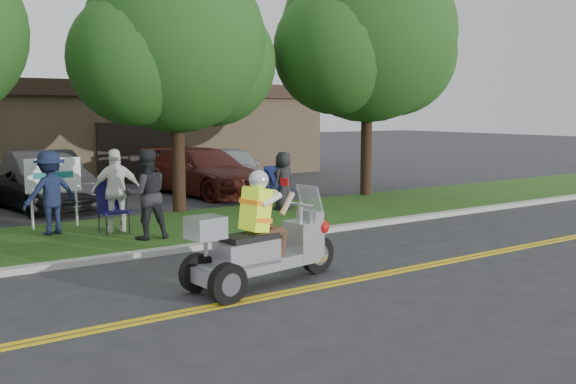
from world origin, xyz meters
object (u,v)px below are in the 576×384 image
trike_scooter (261,246)px  spectator_adult_right (117,191)px  parked_car_right (204,172)px  parked_car_left (45,179)px  spectator_adult_mid (146,194)px  parked_car_mid (46,189)px  parked_car_far_right (230,169)px  lawn_chair_b (277,184)px  lawn_chair_a (111,205)px

trike_scooter → spectator_adult_right: spectator_adult_right is taller
parked_car_right → parked_car_left: bearing=167.4°
parked_car_right → spectator_adult_mid: bearing=-134.0°
parked_car_left → parked_car_right: parked_car_left is taller
trike_scooter → parked_car_mid: bearing=88.7°
trike_scooter → spectator_adult_mid: spectator_adult_mid is taller
parked_car_left → parked_car_mid: parked_car_left is taller
parked_car_mid → parked_car_right: parked_car_right is taller
spectator_adult_mid → trike_scooter: bearing=99.4°
spectator_adult_right → parked_car_mid: spectator_adult_right is taller
parked_car_right → parked_car_far_right: (1.14, 0.27, 0.02)m
trike_scooter → spectator_adult_mid: bearing=87.3°
parked_car_left → parked_car_far_right: 6.22m
spectator_adult_right → parked_car_right: 7.06m
parked_car_left → trike_scooter: bearing=-85.0°
lawn_chair_b → spectator_adult_mid: bearing=-160.0°
lawn_chair_b → spectator_adult_right: spectator_adult_right is taller
trike_scooter → lawn_chair_b: 7.72m
parked_car_far_right → parked_car_right: bearing=-150.6°
lawn_chair_a → spectator_adult_mid: size_ratio=0.59×
lawn_chair_b → parked_car_left: size_ratio=0.23×
lawn_chair_b → parked_car_right: 4.14m
parked_car_mid → parked_car_right: size_ratio=0.80×
spectator_adult_mid → parked_car_mid: bearing=-78.4°
lawn_chair_b → spectator_adult_mid: spectator_adult_mid is taller
trike_scooter → lawn_chair_b: size_ratio=2.49×
lawn_chair_a → spectator_adult_right: size_ratio=0.60×
lawn_chair_b → parked_car_mid: 6.68m
spectator_adult_right → spectator_adult_mid: bearing=109.2°
spectator_adult_right → parked_car_far_right: spectator_adult_right is taller
lawn_chair_b → spectator_adult_right: bearing=-172.7°
spectator_adult_mid → spectator_adult_right: spectator_adult_mid is taller
lawn_chair_b → parked_car_right: (-0.31, 4.13, 0.03)m
lawn_chair_b → parked_car_right: bearing=88.7°
parked_car_left → parked_car_right: (5.08, -0.28, -0.03)m
trike_scooter → lawn_chair_b: bearing=47.9°
spectator_adult_right → parked_car_mid: 4.96m
lawn_chair_b → parked_car_far_right: 4.48m
spectator_adult_right → parked_car_right: bearing=-127.0°
parked_car_right → lawn_chair_b: bearing=-95.1°
spectator_adult_mid → parked_car_mid: 6.09m
spectator_adult_mid → parked_car_right: size_ratio=0.35×
trike_scooter → parked_car_far_right: bearing=56.5°
spectator_adult_right → parked_car_mid: size_ratio=0.43×
lawn_chair_a → parked_car_left: bearing=89.3°
spectator_adult_mid → parked_car_far_right: (5.54, 6.66, -0.26)m
lawn_chair_a → parked_car_far_right: size_ratio=0.24×
parked_car_left → parked_car_mid: 0.69m
spectator_adult_mid → parked_car_right: spectator_adult_mid is taller
trike_scooter → parked_car_far_right: (5.16, 10.79, 0.14)m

